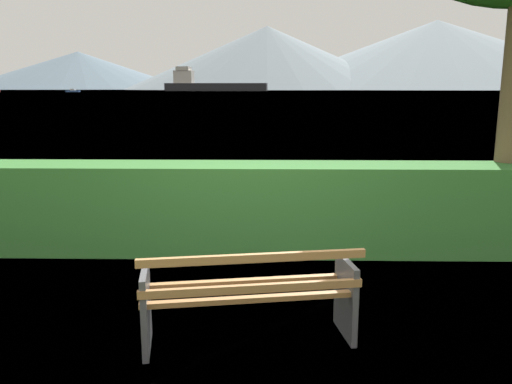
{
  "coord_description": "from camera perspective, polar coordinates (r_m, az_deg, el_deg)",
  "views": [
    {
      "loc": [
        0.15,
        -4.04,
        2.11
      ],
      "look_at": [
        0.0,
        3.05,
        0.67
      ],
      "focal_mm": 36.09,
      "sensor_mm": 36.0,
      "label": 1
    }
  ],
  "objects": [
    {
      "name": "water_surface",
      "position": [
        312.15,
        1.21,
        11.13
      ],
      "size": [
        620.0,
        620.0,
        0.0
      ],
      "primitive_type": "plane",
      "color": "#7A99A8",
      "rests_on": "ground_plane"
    },
    {
      "name": "sailboat_mid",
      "position": [
        259.01,
        -19.63,
        10.52
      ],
      "size": [
        6.5,
        2.82,
        1.48
      ],
      "color": "#335693",
      "rests_on": "water_surface"
    },
    {
      "name": "cargo_ship_large",
      "position": [
        313.44,
        -5.32,
        11.81
      ],
      "size": [
        61.15,
        14.23,
        14.17
      ],
      "color": "#232328",
      "rests_on": "water_surface"
    },
    {
      "name": "ground_plane",
      "position": [
        4.56,
        -0.84,
        -16.04
      ],
      "size": [
        1400.0,
        1400.0,
        0.0
      ],
      "primitive_type": "plane",
      "color": "olive"
    },
    {
      "name": "distant_hills",
      "position": [
        574.31,
        8.77,
        14.44
      ],
      "size": [
        724.78,
        394.8,
        72.11
      ],
      "color": "slate",
      "rests_on": "ground_plane"
    },
    {
      "name": "hedge_row",
      "position": [
        6.68,
        -0.11,
        -1.78
      ],
      "size": [
        8.13,
        0.79,
        1.15
      ],
      "primitive_type": "cube",
      "color": "#387A33",
      "rests_on": "ground_plane"
    },
    {
      "name": "park_bench",
      "position": [
        4.33,
        -0.75,
        -11.38
      ],
      "size": [
        1.83,
        0.85,
        0.87
      ],
      "color": "#A0703F",
      "rests_on": "ground_plane"
    }
  ]
}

